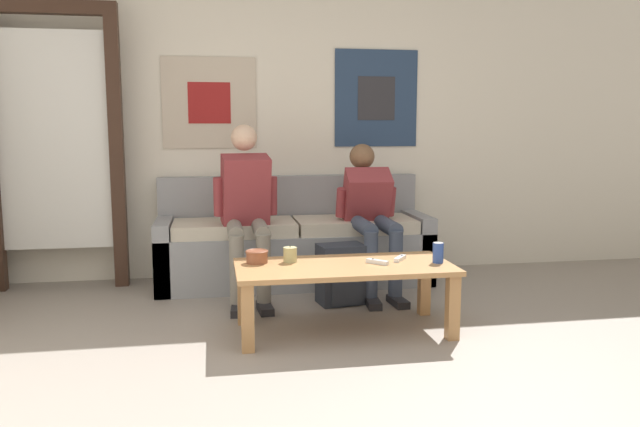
{
  "coord_description": "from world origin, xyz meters",
  "views": [
    {
      "loc": [
        -0.47,
        -2.46,
        1.25
      ],
      "look_at": [
        0.23,
        1.58,
        0.67
      ],
      "focal_mm": 35.0,
      "sensor_mm": 36.0,
      "label": 1
    }
  ],
  "objects_px": {
    "backpack": "(341,275)",
    "drink_can_blue": "(438,253)",
    "game_controller_near_left": "(400,258)",
    "pillar_candle": "(290,255)",
    "couch": "(294,246)",
    "coffee_table": "(344,275)",
    "ceramic_bowl": "(257,256)",
    "game_controller_near_right": "(377,262)",
    "person_seated_adult": "(246,204)",
    "person_seated_teen": "(370,210)"
  },
  "relations": [
    {
      "from": "backpack",
      "to": "drink_can_blue",
      "type": "distance_m",
      "value": 0.84
    },
    {
      "from": "game_controller_near_left",
      "to": "pillar_candle",
      "type": "bearing_deg",
      "value": 174.25
    },
    {
      "from": "couch",
      "to": "coffee_table",
      "type": "xyz_separation_m",
      "value": [
        0.14,
        -1.26,
        0.06
      ]
    },
    {
      "from": "backpack",
      "to": "ceramic_bowl",
      "type": "distance_m",
      "value": 0.81
    },
    {
      "from": "game_controller_near_left",
      "to": "game_controller_near_right",
      "type": "height_order",
      "value": "same"
    },
    {
      "from": "person_seated_adult",
      "to": "pillar_candle",
      "type": "distance_m",
      "value": 0.84
    },
    {
      "from": "backpack",
      "to": "ceramic_bowl",
      "type": "height_order",
      "value": "ceramic_bowl"
    },
    {
      "from": "drink_can_blue",
      "to": "pillar_candle",
      "type": "bearing_deg",
      "value": 169.01
    },
    {
      "from": "coffee_table",
      "to": "game_controller_near_right",
      "type": "xyz_separation_m",
      "value": [
        0.2,
        -0.01,
        0.08
      ]
    },
    {
      "from": "person_seated_adult",
      "to": "ceramic_bowl",
      "type": "relative_size",
      "value": 8.96
    },
    {
      "from": "person_seated_teen",
      "to": "pillar_candle",
      "type": "relative_size",
      "value": 10.63
    },
    {
      "from": "backpack",
      "to": "game_controller_near_left",
      "type": "relative_size",
      "value": 3.08
    },
    {
      "from": "person_seated_adult",
      "to": "ceramic_bowl",
      "type": "bearing_deg",
      "value": -88.67
    },
    {
      "from": "ceramic_bowl",
      "to": "game_controller_near_right",
      "type": "height_order",
      "value": "ceramic_bowl"
    },
    {
      "from": "game_controller_near_left",
      "to": "coffee_table",
      "type": "bearing_deg",
      "value": -171.51
    },
    {
      "from": "ceramic_bowl",
      "to": "person_seated_adult",
      "type": "bearing_deg",
      "value": 91.33
    },
    {
      "from": "game_controller_near_left",
      "to": "game_controller_near_right",
      "type": "distance_m",
      "value": 0.18
    },
    {
      "from": "couch",
      "to": "drink_can_blue",
      "type": "xyz_separation_m",
      "value": [
        0.71,
        -1.31,
        0.18
      ]
    },
    {
      "from": "person_seated_adult",
      "to": "pillar_candle",
      "type": "bearing_deg",
      "value": -74.24
    },
    {
      "from": "backpack",
      "to": "pillar_candle",
      "type": "distance_m",
      "value": 0.68
    },
    {
      "from": "backpack",
      "to": "drink_can_blue",
      "type": "relative_size",
      "value": 3.4
    },
    {
      "from": "coffee_table",
      "to": "backpack",
      "type": "height_order",
      "value": "backpack"
    },
    {
      "from": "game_controller_near_left",
      "to": "game_controller_near_right",
      "type": "xyz_separation_m",
      "value": [
        -0.16,
        -0.07,
        0.0
      ]
    },
    {
      "from": "couch",
      "to": "game_controller_near_left",
      "type": "height_order",
      "value": "couch"
    },
    {
      "from": "couch",
      "to": "backpack",
      "type": "height_order",
      "value": "couch"
    },
    {
      "from": "person_seated_teen",
      "to": "ceramic_bowl",
      "type": "relative_size",
      "value": 7.88
    },
    {
      "from": "coffee_table",
      "to": "pillar_candle",
      "type": "xyz_separation_m",
      "value": [
        -0.31,
        0.12,
        0.11
      ]
    },
    {
      "from": "couch",
      "to": "coffee_table",
      "type": "height_order",
      "value": "couch"
    },
    {
      "from": "backpack",
      "to": "couch",
      "type": "bearing_deg",
      "value": 110.19
    },
    {
      "from": "coffee_table",
      "to": "drink_can_blue",
      "type": "xyz_separation_m",
      "value": [
        0.57,
        -0.05,
        0.13
      ]
    },
    {
      "from": "game_controller_near_right",
      "to": "person_seated_teen",
      "type": "bearing_deg",
      "value": 78.18
    },
    {
      "from": "drink_can_blue",
      "to": "ceramic_bowl",
      "type": "bearing_deg",
      "value": 170.41
    },
    {
      "from": "ceramic_bowl",
      "to": "drink_can_blue",
      "type": "xyz_separation_m",
      "value": [
        1.09,
        -0.18,
        0.02
      ]
    },
    {
      "from": "person_seated_adult",
      "to": "coffee_table",
      "type": "bearing_deg",
      "value": -59.46
    },
    {
      "from": "pillar_candle",
      "to": "game_controller_near_right",
      "type": "distance_m",
      "value": 0.53
    },
    {
      "from": "coffee_table",
      "to": "game_controller_near_left",
      "type": "xyz_separation_m",
      "value": [
        0.37,
        0.05,
        0.08
      ]
    },
    {
      "from": "backpack",
      "to": "game_controller_near_right",
      "type": "height_order",
      "value": "game_controller_near_right"
    },
    {
      "from": "couch",
      "to": "game_controller_near_left",
      "type": "relative_size",
      "value": 15.53
    },
    {
      "from": "person_seated_adult",
      "to": "backpack",
      "type": "relative_size",
      "value": 2.97
    },
    {
      "from": "backpack",
      "to": "pillar_candle",
      "type": "xyz_separation_m",
      "value": [
        -0.42,
        -0.47,
        0.26
      ]
    },
    {
      "from": "person_seated_teen",
      "to": "ceramic_bowl",
      "type": "height_order",
      "value": "person_seated_teen"
    },
    {
      "from": "drink_can_blue",
      "to": "person_seated_teen",
      "type": "bearing_deg",
      "value": 100.15
    },
    {
      "from": "backpack",
      "to": "pillar_candle",
      "type": "relative_size",
      "value": 4.07
    },
    {
      "from": "backpack",
      "to": "game_controller_near_right",
      "type": "relative_size",
      "value": 3.28
    },
    {
      "from": "drink_can_blue",
      "to": "game_controller_near_right",
      "type": "distance_m",
      "value": 0.38
    },
    {
      "from": "person_seated_teen",
      "to": "game_controller_near_right",
      "type": "distance_m",
      "value": 0.98
    },
    {
      "from": "backpack",
      "to": "pillar_candle",
      "type": "height_order",
      "value": "pillar_candle"
    },
    {
      "from": "pillar_candle",
      "to": "backpack",
      "type": "bearing_deg",
      "value": 48.04
    },
    {
      "from": "person_seated_adult",
      "to": "person_seated_teen",
      "type": "height_order",
      "value": "person_seated_adult"
    },
    {
      "from": "person_seated_adult",
      "to": "game_controller_near_left",
      "type": "distance_m",
      "value": 1.26
    }
  ]
}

